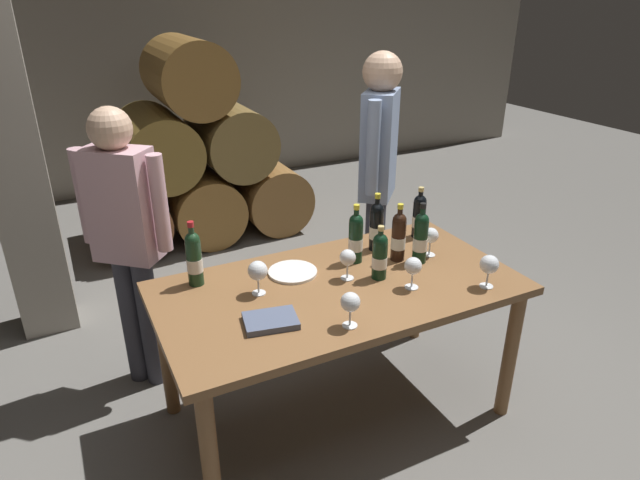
% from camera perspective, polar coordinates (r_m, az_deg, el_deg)
% --- Properties ---
extents(ground_plane, '(14.00, 14.00, 0.00)m').
position_cam_1_polar(ground_plane, '(3.04, 1.77, -17.25)').
color(ground_plane, '#66635E').
extents(cellar_back_wall, '(10.00, 0.24, 2.80)m').
position_cam_1_polar(cellar_back_wall, '(6.31, -17.35, 17.88)').
color(cellar_back_wall, gray).
rests_on(cellar_back_wall, ground_plane).
extents(barrel_stack, '(1.86, 0.90, 1.69)m').
position_cam_1_polar(barrel_stack, '(4.90, -12.77, 7.87)').
color(barrel_stack, brown).
rests_on(barrel_stack, ground_plane).
extents(stone_pillar, '(0.32, 0.32, 2.60)m').
position_cam_1_polar(stone_pillar, '(3.66, -29.74, 9.97)').
color(stone_pillar, gray).
rests_on(stone_pillar, ground_plane).
extents(dining_table, '(1.70, 0.90, 0.76)m').
position_cam_1_polar(dining_table, '(2.64, 1.95, -6.39)').
color(dining_table, brown).
rests_on(dining_table, ground_plane).
extents(wine_bottle_0, '(0.07, 0.07, 0.32)m').
position_cam_1_polar(wine_bottle_0, '(2.79, 10.40, 0.28)').
color(wine_bottle_0, black).
rests_on(wine_bottle_0, dining_table).
extents(wine_bottle_1, '(0.07, 0.07, 0.27)m').
position_cam_1_polar(wine_bottle_1, '(2.62, 6.22, -1.62)').
color(wine_bottle_1, black).
rests_on(wine_bottle_1, dining_table).
extents(wine_bottle_2, '(0.07, 0.07, 0.29)m').
position_cam_1_polar(wine_bottle_2, '(3.09, 10.25, 2.51)').
color(wine_bottle_2, black).
rests_on(wine_bottle_2, dining_table).
extents(wine_bottle_3, '(0.07, 0.07, 0.32)m').
position_cam_1_polar(wine_bottle_3, '(2.60, -12.94, -1.83)').
color(wine_bottle_3, '#19381E').
rests_on(wine_bottle_3, dining_table).
extents(wine_bottle_4, '(0.07, 0.07, 0.30)m').
position_cam_1_polar(wine_bottle_4, '(2.80, 8.16, 0.40)').
color(wine_bottle_4, black).
rests_on(wine_bottle_4, dining_table).
extents(wine_bottle_5, '(0.07, 0.07, 0.32)m').
position_cam_1_polar(wine_bottle_5, '(2.90, 5.87, 1.47)').
color(wine_bottle_5, black).
rests_on(wine_bottle_5, dining_table).
extents(wine_bottle_6, '(0.07, 0.07, 0.31)m').
position_cam_1_polar(wine_bottle_6, '(2.76, 3.73, 0.26)').
color(wine_bottle_6, black).
rests_on(wine_bottle_6, dining_table).
extents(wine_glass_0, '(0.08, 0.08, 0.15)m').
position_cam_1_polar(wine_glass_0, '(2.60, 2.89, -1.93)').
color(wine_glass_0, white).
rests_on(wine_glass_0, dining_table).
extents(wine_glass_1, '(0.09, 0.09, 0.16)m').
position_cam_1_polar(wine_glass_1, '(2.48, -6.49, -3.25)').
color(wine_glass_1, white).
rests_on(wine_glass_1, dining_table).
extents(wine_glass_2, '(0.08, 0.08, 0.15)m').
position_cam_1_polar(wine_glass_2, '(2.88, 11.42, 0.39)').
color(wine_glass_2, white).
rests_on(wine_glass_2, dining_table).
extents(wine_glass_3, '(0.08, 0.08, 0.16)m').
position_cam_1_polar(wine_glass_3, '(2.55, 9.63, -2.76)').
color(wine_glass_3, white).
rests_on(wine_glass_3, dining_table).
extents(wine_glass_4, '(0.08, 0.08, 0.16)m').
position_cam_1_polar(wine_glass_4, '(2.24, 3.17, -6.54)').
color(wine_glass_4, white).
rests_on(wine_glass_4, dining_table).
extents(wine_glass_5, '(0.09, 0.09, 0.16)m').
position_cam_1_polar(wine_glass_5, '(2.64, 17.16, -2.50)').
color(wine_glass_5, white).
rests_on(wine_glass_5, dining_table).
extents(tasting_notebook, '(0.25, 0.20, 0.03)m').
position_cam_1_polar(tasting_notebook, '(2.31, -5.15, -8.34)').
color(tasting_notebook, '#4C5670').
rests_on(tasting_notebook, dining_table).
extents(serving_plate, '(0.24, 0.24, 0.01)m').
position_cam_1_polar(serving_plate, '(2.69, -2.86, -3.33)').
color(serving_plate, white).
rests_on(serving_plate, dining_table).
extents(sommelier_presenting, '(0.36, 0.39, 1.72)m').
position_cam_1_polar(sommelier_presenting, '(3.40, 6.06, 7.65)').
color(sommelier_presenting, '#383842').
rests_on(sommelier_presenting, ground_plane).
extents(taster_seated_left, '(0.39, 0.35, 1.54)m').
position_cam_1_polar(taster_seated_left, '(2.93, -19.48, 0.97)').
color(taster_seated_left, '#383842').
rests_on(taster_seated_left, ground_plane).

